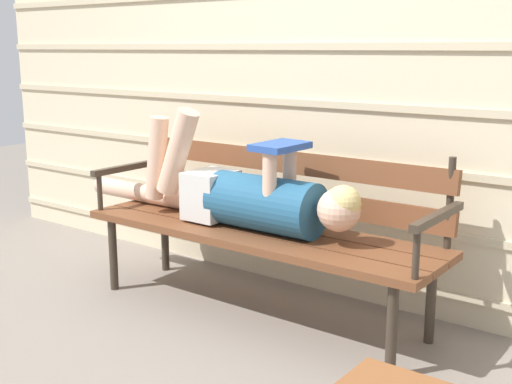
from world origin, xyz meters
The scene contains 4 objects.
ground_plane centered at (0.00, 0.00, 0.00)m, with size 12.00×12.00×0.00m, color gray.
house_siding centered at (0.00, 0.62, 1.28)m, with size 5.00×0.08×2.55m.
park_bench centered at (0.00, 0.20, 0.47)m, with size 1.83×0.52×0.83m.
reclining_person centered at (-0.08, 0.13, 0.58)m, with size 1.73×0.27×0.56m.
Camera 1 is at (1.80, -2.28, 1.27)m, focal length 45.98 mm.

